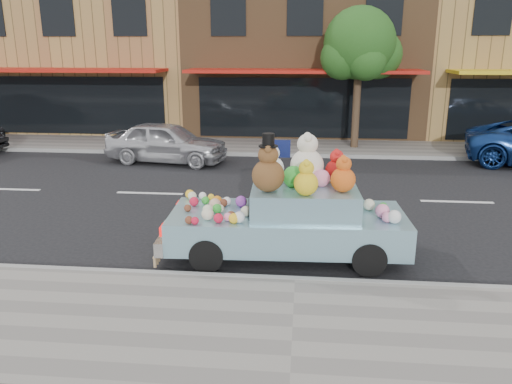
# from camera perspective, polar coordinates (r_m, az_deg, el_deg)

# --- Properties ---
(ground) EXTENTS (120.00, 120.00, 0.00)m
(ground) POSITION_cam_1_polar(r_m,az_deg,el_deg) (13.08, 4.94, -0.63)
(ground) COLOR black
(ground) RESTS_ON ground
(near_sidewalk) EXTENTS (60.00, 3.00, 0.12)m
(near_sidewalk) POSITION_cam_1_polar(r_m,az_deg,el_deg) (7.08, 4.19, -15.54)
(near_sidewalk) COLOR gray
(near_sidewalk) RESTS_ON ground
(far_sidewalk) EXTENTS (60.00, 3.00, 0.12)m
(far_sidewalk) POSITION_cam_1_polar(r_m,az_deg,el_deg) (19.38, 5.21, 5.10)
(far_sidewalk) COLOR gray
(far_sidewalk) RESTS_ON ground
(near_kerb) EXTENTS (60.00, 0.12, 0.13)m
(near_kerb) POSITION_cam_1_polar(r_m,az_deg,el_deg) (8.39, 4.46, -10.12)
(near_kerb) COLOR gray
(near_kerb) RESTS_ON ground
(far_kerb) EXTENTS (60.00, 0.12, 0.13)m
(far_kerb) POSITION_cam_1_polar(r_m,az_deg,el_deg) (17.91, 5.16, 4.19)
(far_kerb) COLOR gray
(far_kerb) RESTS_ON ground
(storefront_left) EXTENTS (10.00, 9.80, 7.30)m
(storefront_left) POSITION_cam_1_polar(r_m,az_deg,el_deg) (26.49, -17.47, 15.23)
(storefront_left) COLOR olive
(storefront_left) RESTS_ON ground
(storefront_mid) EXTENTS (10.00, 9.80, 7.30)m
(storefront_mid) POSITION_cam_1_polar(r_m,az_deg,el_deg) (24.49, 5.56, 15.84)
(storefront_mid) COLOR brown
(storefront_mid) RESTS_ON ground
(street_tree) EXTENTS (3.00, 2.70, 5.22)m
(street_tree) POSITION_cam_1_polar(r_m,az_deg,el_deg) (19.17, 11.80, 15.65)
(street_tree) COLOR #38281C
(street_tree) RESTS_ON ground
(car_silver) EXTENTS (4.29, 2.24, 1.39)m
(car_silver) POSITION_cam_1_polar(r_m,az_deg,el_deg) (17.16, -10.18, 5.63)
(car_silver) COLOR silver
(car_silver) RESTS_ON ground
(art_car) EXTENTS (4.55, 1.92, 2.38)m
(art_car) POSITION_cam_1_polar(r_m,az_deg,el_deg) (9.23, 3.83, -2.55)
(art_car) COLOR black
(art_car) RESTS_ON ground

